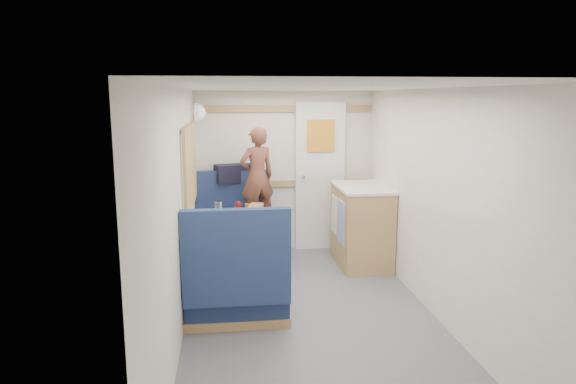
{
  "coord_description": "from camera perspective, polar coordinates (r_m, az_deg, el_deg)",
  "views": [
    {
      "loc": [
        -0.71,
        -4.07,
        1.93
      ],
      "look_at": [
        -0.11,
        0.9,
        0.99
      ],
      "focal_mm": 32.0,
      "sensor_mm": 36.0,
      "label": 1
    }
  ],
  "objects": [
    {
      "name": "beer_glass",
      "position": [
        5.42,
        -4.5,
        -1.82
      ],
      "size": [
        0.06,
        0.06,
        0.1
      ],
      "primitive_type": "cylinder",
      "color": "brown",
      "rests_on": "dinette_table"
    },
    {
      "name": "wall_left",
      "position": [
        4.2,
        -12.0,
        -2.46
      ],
      "size": [
        0.02,
        4.5,
        2.0
      ],
      "primitive_type": "cube",
      "color": "silver",
      "rests_on": "floor"
    },
    {
      "name": "ceiling",
      "position": [
        4.13,
        3.12,
        11.54
      ],
      "size": [
        4.5,
        4.5,
        0.0
      ],
      "primitive_type": "plane",
      "rotation": [
        3.14,
        0.0,
        0.0
      ],
      "color": "silver",
      "rests_on": "wall_back"
    },
    {
      "name": "bench_near",
      "position": [
        4.51,
        -5.71,
        -10.64
      ],
      "size": [
        0.9,
        0.59,
        1.05
      ],
      "color": "#171C4A",
      "rests_on": "floor"
    },
    {
      "name": "oak_trim_high",
      "position": [
        6.34,
        -0.41,
        9.23
      ],
      "size": [
        2.15,
        0.02,
        0.08
      ],
      "primitive_type": "cube",
      "color": "olive",
      "rests_on": "wall_back"
    },
    {
      "name": "pepper_grinder",
      "position": [
        5.3,
        -5.63,
        -2.17
      ],
      "size": [
        0.03,
        0.03,
        0.09
      ],
      "primitive_type": "cylinder",
      "color": "black",
      "rests_on": "dinette_table"
    },
    {
      "name": "tumbler_left",
      "position": [
        4.99,
        -7.4,
        -2.9
      ],
      "size": [
        0.07,
        0.07,
        0.11
      ],
      "primitive_type": "cylinder",
      "color": "white",
      "rests_on": "dinette_table"
    },
    {
      "name": "rear_door",
      "position": [
        6.47,
        3.57,
        2.05
      ],
      "size": [
        0.62,
        0.12,
        1.86
      ],
      "color": "white",
      "rests_on": "wall_back"
    },
    {
      "name": "floor",
      "position": [
        4.56,
        2.86,
        -14.45
      ],
      "size": [
        4.5,
        4.5,
        0.0
      ],
      "primitive_type": "plane",
      "color": "#515156",
      "rests_on": "ground"
    },
    {
      "name": "wine_glass",
      "position": [
        5.22,
        -5.56,
        -1.48
      ],
      "size": [
        0.08,
        0.08,
        0.17
      ],
      "color": "white",
      "rests_on": "dinette_table"
    },
    {
      "name": "orange_fruit",
      "position": [
        5.1,
        -4.98,
        -2.55
      ],
      "size": [
        0.07,
        0.07,
        0.07
      ],
      "primitive_type": "sphere",
      "color": "orange",
      "rests_on": "tray"
    },
    {
      "name": "galley_counter",
      "position": [
        6.01,
        8.13,
        -3.62
      ],
      "size": [
        0.57,
        0.92,
        0.92
      ],
      "color": "olive",
      "rests_on": "floor"
    },
    {
      "name": "oak_trim_low",
      "position": [
        6.43,
        -0.4,
        0.93
      ],
      "size": [
        2.15,
        0.02,
        0.08
      ],
      "primitive_type": "cube",
      "color": "olive",
      "rests_on": "wall_back"
    },
    {
      "name": "tumbler_mid",
      "position": [
        5.45,
        -7.73,
        -1.67
      ],
      "size": [
        0.08,
        0.08,
        0.12
      ],
      "primitive_type": "cylinder",
      "color": "silver",
      "rests_on": "dinette_table"
    },
    {
      "name": "side_window",
      "position": [
        5.13,
        -10.92,
        2.78
      ],
      "size": [
        0.04,
        1.3,
        0.72
      ],
      "primitive_type": "cube",
      "color": "#979E86",
      "rests_on": "wall_left"
    },
    {
      "name": "cheese_block",
      "position": [
        5.08,
        -4.36,
        -2.83
      ],
      "size": [
        0.1,
        0.07,
        0.03
      ],
      "primitive_type": "cube",
      "rotation": [
        0.0,
        0.0,
        0.1
      ],
      "color": "#F0E78B",
      "rests_on": "tray"
    },
    {
      "name": "bench_far",
      "position": [
        6.16,
        -6.05,
        -4.82
      ],
      "size": [
        0.9,
        0.59,
        1.05
      ],
      "color": "#171C4A",
      "rests_on": "floor"
    },
    {
      "name": "wall_right",
      "position": [
        4.55,
        16.76,
        -1.66
      ],
      "size": [
        0.02,
        4.5,
        2.0
      ],
      "primitive_type": "cube",
      "color": "silver",
      "rests_on": "floor"
    },
    {
      "name": "bread_loaf",
      "position": [
        5.36,
        -3.62,
        -1.94
      ],
      "size": [
        0.18,
        0.26,
        0.1
      ],
      "primitive_type": "cube",
      "rotation": [
        0.0,
        0.0,
        -0.25
      ],
      "color": "brown",
      "rests_on": "dinette_table"
    },
    {
      "name": "wall_back",
      "position": [
        6.43,
        -0.42,
        2.27
      ],
      "size": [
        2.2,
        0.02,
        2.0
      ],
      "primitive_type": "cube",
      "color": "silver",
      "rests_on": "floor"
    },
    {
      "name": "dinette_table",
      "position": [
        5.25,
        -5.96,
        -4.52
      ],
      "size": [
        0.62,
        0.92,
        0.72
      ],
      "color": "white",
      "rests_on": "floor"
    },
    {
      "name": "salt_grinder",
      "position": [
        5.08,
        -5.72,
        -2.71
      ],
      "size": [
        0.04,
        0.04,
        0.09
      ],
      "primitive_type": "cylinder",
      "color": "white",
      "rests_on": "dinette_table"
    },
    {
      "name": "duffel_bag",
      "position": [
        6.26,
        -5.99,
        2.08
      ],
      "size": [
        0.5,
        0.35,
        0.22
      ],
      "primitive_type": "cube",
      "rotation": [
        0.0,
        0.0,
        0.31
      ],
      "color": "black",
      "rests_on": "ledge"
    },
    {
      "name": "dome_light",
      "position": [
        5.93,
        -10.13,
        8.69
      ],
      "size": [
        0.2,
        0.2,
        0.2
      ],
      "primitive_type": "sphere",
      "color": "white",
      "rests_on": "wall_left"
    },
    {
      "name": "person",
      "position": [
        5.91,
        -3.45,
        1.72
      ],
      "size": [
        0.49,
        0.41,
        1.14
      ],
      "primitive_type": "imported",
      "rotation": [
        0.0,
        0.0,
        3.51
      ],
      "color": "brown",
      "rests_on": "bench_far"
    },
    {
      "name": "ledge",
      "position": [
        6.28,
        -6.19,
        0.9
      ],
      "size": [
        0.9,
        0.14,
        0.04
      ],
      "primitive_type": "cube",
      "color": "olive",
      "rests_on": "bench_far"
    },
    {
      "name": "tray",
      "position": [
        5.08,
        -4.01,
        -3.12
      ],
      "size": [
        0.31,
        0.39,
        0.02
      ],
      "primitive_type": "cube",
      "rotation": [
        0.0,
        0.0,
        -0.12
      ],
      "color": "white",
      "rests_on": "dinette_table"
    }
  ]
}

